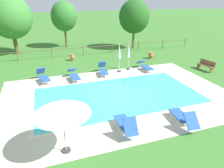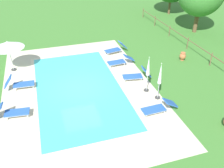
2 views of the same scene
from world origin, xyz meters
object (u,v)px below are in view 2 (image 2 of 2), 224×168
at_px(sun_lounger_south_near_corner, 136,75).
at_px(sun_lounger_north_mid, 116,49).
at_px(patio_umbrella_closed_row_centre, 160,77).
at_px(sun_lounger_north_end, 11,112).
at_px(patio_umbrella_open_foreground, 8,45).
at_px(sun_lounger_south_mid, 19,84).
at_px(sun_lounger_north_near_steps, 158,108).
at_px(terracotta_urn_near_fence, 183,56).
at_px(patio_umbrella_closed_row_west, 148,70).
at_px(sun_lounger_north_far, 120,61).

bearing_deg(sun_lounger_south_near_corner, sun_lounger_north_mid, -179.86).
xyz_separation_m(sun_lounger_south_near_corner, patio_umbrella_closed_row_centre, (2.37, 0.45, 1.11)).
bearing_deg(sun_lounger_north_end, patio_umbrella_open_foreground, -178.78).
bearing_deg(patio_umbrella_closed_row_centre, sun_lounger_south_near_corner, -169.32).
relative_size(sun_lounger_south_near_corner, patio_umbrella_open_foreground, 0.87).
height_order(sun_lounger_south_mid, patio_umbrella_open_foreground, patio_umbrella_open_foreground).
relative_size(sun_lounger_north_near_steps, sun_lounger_south_mid, 1.12).
height_order(sun_lounger_north_near_steps, sun_lounger_north_end, sun_lounger_north_end).
xyz_separation_m(sun_lounger_north_end, patio_umbrella_open_foreground, (-5.66, -0.12, 1.60)).
bearing_deg(patio_umbrella_closed_row_centre, terracotta_urn_near_fence, 134.76).
bearing_deg(patio_umbrella_closed_row_centre, sun_lounger_south_mid, -113.93).
bearing_deg(sun_lounger_north_mid, sun_lounger_south_near_corner, 0.14).
bearing_deg(sun_lounger_south_mid, terracotta_urn_near_fence, 92.67).
height_order(patio_umbrella_closed_row_west, terracotta_urn_near_fence, patio_umbrella_closed_row_west).
height_order(sun_lounger_north_mid, sun_lounger_south_near_corner, sun_lounger_south_near_corner).
distance_m(sun_lounger_north_near_steps, sun_lounger_north_mid, 8.25).
bearing_deg(terracotta_urn_near_fence, patio_umbrella_closed_row_centre, -45.24).
distance_m(sun_lounger_north_near_steps, sun_lounger_north_far, 6.06).
bearing_deg(sun_lounger_north_near_steps, sun_lounger_north_end, -104.22).
bearing_deg(sun_lounger_north_end, patio_umbrella_closed_row_west, 91.94).
relative_size(patio_umbrella_closed_row_centre, terracotta_urn_near_fence, 3.64).
height_order(sun_lounger_north_near_steps, patio_umbrella_closed_row_west, patio_umbrella_closed_row_west).
relative_size(sun_lounger_north_end, patio_umbrella_closed_row_west, 0.83).
xyz_separation_m(sun_lounger_north_near_steps, sun_lounger_north_far, (-6.06, -0.19, 0.00)).
bearing_deg(patio_umbrella_open_foreground, sun_lounger_south_mid, 10.03).
relative_size(sun_lounger_south_near_corner, patio_umbrella_closed_row_west, 0.82).
height_order(sun_lounger_south_near_corner, terracotta_urn_near_fence, sun_lounger_south_near_corner).
bearing_deg(sun_lounger_north_near_steps, terracotta_urn_near_fence, 138.59).
xyz_separation_m(sun_lounger_north_mid, terracotta_urn_near_fence, (2.82, 4.62, -0.03)).
bearing_deg(sun_lounger_north_far, patio_umbrella_closed_row_west, 7.27).
bearing_deg(terracotta_urn_near_fence, sun_lounger_north_far, -97.32).
distance_m(patio_umbrella_open_foreground, patio_umbrella_closed_row_centre, 10.63).
height_order(sun_lounger_north_near_steps, sun_lounger_north_mid, sun_lounger_north_mid).
xyz_separation_m(patio_umbrella_closed_row_west, patio_umbrella_closed_row_centre, (0.96, 0.32, -0.04)).
relative_size(sun_lounger_north_mid, sun_lounger_south_mid, 1.07).
distance_m(sun_lounger_north_mid, patio_umbrella_closed_row_west, 6.11).
xyz_separation_m(sun_lounger_north_near_steps, sun_lounger_south_near_corner, (-3.66, 0.17, 0.03)).
height_order(sun_lounger_south_mid, patio_umbrella_closed_row_centre, patio_umbrella_closed_row_centre).
xyz_separation_m(sun_lounger_north_end, terracotta_urn_near_fence, (-3.45, 12.56, -0.03)).
height_order(sun_lounger_north_far, sun_lounger_south_mid, sun_lounger_south_mid).
xyz_separation_m(sun_lounger_north_end, patio_umbrella_closed_row_centre, (0.68, 8.40, 1.12)).
bearing_deg(patio_umbrella_open_foreground, patio_umbrella_closed_row_west, 56.66).
distance_m(patio_umbrella_open_foreground, patio_umbrella_closed_row_west, 9.82).
bearing_deg(sun_lounger_north_near_steps, patio_umbrella_closed_row_centre, 154.46).
bearing_deg(sun_lounger_south_mid, sun_lounger_south_near_corner, 81.06).
bearing_deg(sun_lounger_north_mid, patio_umbrella_closed_row_centre, 3.77).
xyz_separation_m(sun_lounger_south_near_corner, patio_umbrella_closed_row_west, (1.41, 0.12, 1.15)).
xyz_separation_m(patio_umbrella_open_foreground, patio_umbrella_closed_row_west, (5.39, 8.19, -0.44)).
bearing_deg(terracotta_urn_near_fence, sun_lounger_north_end, -74.65).
height_order(sun_lounger_north_far, patio_umbrella_closed_row_west, patio_umbrella_closed_row_west).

